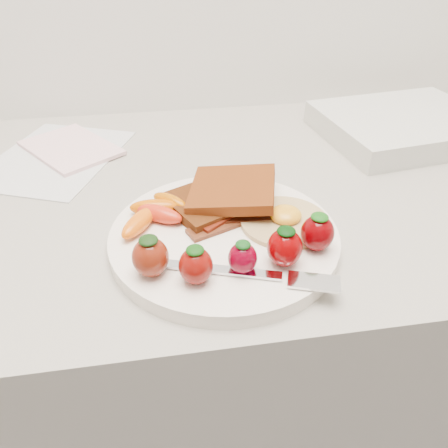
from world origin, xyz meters
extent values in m
cube|color=gray|center=(0.00, 1.70, 0.45)|extent=(2.00, 0.60, 0.90)
cylinder|color=white|center=(-0.01, 1.55, 0.91)|extent=(0.27, 0.27, 0.02)
cube|color=black|center=(-0.03, 1.61, 0.93)|extent=(0.12, 0.12, 0.01)
cube|color=#4D2007|center=(0.01, 1.61, 0.94)|extent=(0.13, 0.13, 0.02)
cylinder|color=beige|center=(0.06, 1.56, 0.92)|extent=(0.13, 0.13, 0.01)
ellipsoid|color=orange|center=(0.06, 1.56, 0.93)|extent=(0.05, 0.05, 0.02)
cube|color=black|center=(-0.01, 1.57, 0.92)|extent=(0.10, 0.06, 0.00)
cube|color=black|center=(0.01, 1.57, 0.92)|extent=(0.10, 0.03, 0.00)
cube|color=#4A1907|center=(0.00, 1.58, 0.92)|extent=(0.09, 0.08, 0.00)
ellipsoid|color=#CE5600|center=(-0.09, 1.60, 0.93)|extent=(0.07, 0.03, 0.02)
ellipsoid|color=red|center=(-0.09, 1.59, 0.93)|extent=(0.07, 0.05, 0.02)
ellipsoid|color=#E95E09|center=(-0.11, 1.57, 0.93)|extent=(0.05, 0.07, 0.02)
ellipsoid|color=#BE5800|center=(-0.07, 1.61, 0.93)|extent=(0.05, 0.05, 0.02)
ellipsoid|color=maroon|center=(-0.10, 1.49, 0.94)|extent=(0.04, 0.04, 0.04)
ellipsoid|color=black|center=(-0.10, 1.49, 0.96)|extent=(0.02, 0.02, 0.01)
ellipsoid|color=#710B06|center=(-0.05, 1.48, 0.94)|extent=(0.03, 0.03, 0.04)
ellipsoid|color=#0E3E0A|center=(-0.05, 1.48, 0.96)|extent=(0.02, 0.02, 0.01)
ellipsoid|color=#620011|center=(0.00, 1.48, 0.94)|extent=(0.03, 0.03, 0.03)
ellipsoid|color=#0E4110|center=(0.00, 1.48, 0.95)|extent=(0.02, 0.02, 0.01)
ellipsoid|color=#720002|center=(0.04, 1.49, 0.94)|extent=(0.04, 0.04, 0.04)
ellipsoid|color=black|center=(0.04, 1.49, 0.96)|extent=(0.02, 0.02, 0.01)
ellipsoid|color=#5C0003|center=(0.08, 1.51, 0.94)|extent=(0.04, 0.04, 0.04)
ellipsoid|color=#13500F|center=(0.08, 1.51, 0.96)|extent=(0.02, 0.02, 0.01)
cube|color=silver|center=(-0.03, 1.48, 0.92)|extent=(0.12, 0.05, 0.00)
cube|color=silver|center=(0.06, 1.45, 0.92)|extent=(0.06, 0.04, 0.00)
cube|color=silver|center=(-0.25, 1.82, 0.90)|extent=(0.26, 0.29, 0.00)
cube|color=#F4C2C5|center=(-0.23, 1.84, 0.91)|extent=(0.19, 0.20, 0.01)
cube|color=beige|center=(0.35, 1.81, 0.92)|extent=(0.31, 0.26, 0.04)
camera|label=1|loc=(-0.08, 1.15, 1.22)|focal=35.00mm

